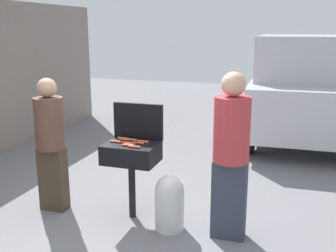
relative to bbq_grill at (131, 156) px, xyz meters
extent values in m
plane|color=slate|center=(-0.08, -0.15, -0.75)|extent=(24.00, 24.00, 0.00)
cylinder|color=black|center=(0.00, 0.00, -0.41)|extent=(0.08, 0.08, 0.67)
cube|color=black|center=(0.00, 0.00, 0.03)|extent=(0.60, 0.44, 0.22)
cube|color=black|center=(0.00, 0.22, 0.35)|extent=(0.60, 0.05, 0.42)
cylinder|color=#B74C33|center=(-0.16, 0.14, 0.15)|extent=(0.13, 0.04, 0.03)
cylinder|color=#C6593D|center=(-0.04, 0.11, 0.15)|extent=(0.13, 0.04, 0.03)
cylinder|color=#B74C33|center=(-0.12, 0.08, 0.15)|extent=(0.13, 0.03, 0.03)
cylinder|color=#C6593D|center=(0.01, -0.11, 0.15)|extent=(0.13, 0.04, 0.03)
cylinder|color=#C6593D|center=(-0.18, -0.02, 0.15)|extent=(0.13, 0.03, 0.03)
cylinder|color=#AD4228|center=(0.09, 0.01, 0.15)|extent=(0.13, 0.04, 0.03)
cylinder|color=#AD4228|center=(-0.03, -0.02, 0.15)|extent=(0.13, 0.04, 0.03)
cylinder|color=#AD4228|center=(0.01, -0.07, 0.15)|extent=(0.13, 0.04, 0.03)
cylinder|color=#C6593D|center=(0.10, -0.14, 0.15)|extent=(0.13, 0.03, 0.03)
cylinder|color=#C6593D|center=(0.11, 0.08, 0.15)|extent=(0.13, 0.03, 0.03)
cylinder|color=silver|center=(0.50, -0.14, -0.52)|extent=(0.32, 0.32, 0.46)
sphere|color=silver|center=(0.50, -0.14, -0.29)|extent=(0.31, 0.31, 0.31)
cube|color=#3F3323|center=(-0.99, -0.10, -0.37)|extent=(0.32, 0.18, 0.77)
cylinder|color=brown|center=(-0.99, -0.10, 0.32)|extent=(0.34, 0.34, 0.61)
sphere|color=tan|center=(-0.99, -0.10, 0.74)|extent=(0.22, 0.22, 0.22)
cube|color=#333847|center=(1.14, -0.11, -0.33)|extent=(0.35, 0.19, 0.84)
cylinder|color=#B23338|center=(1.14, -0.11, 0.42)|extent=(0.37, 0.37, 0.66)
sphere|color=tan|center=(1.14, -0.11, 0.87)|extent=(0.24, 0.24, 0.24)
cube|color=#B7B7BC|center=(1.82, 4.53, 0.02)|extent=(2.04, 4.46, 0.90)
cube|color=#B7B7BC|center=(1.82, 4.33, 0.87)|extent=(1.84, 2.65, 0.80)
cylinder|color=black|center=(0.96, 2.96, -0.43)|extent=(0.24, 0.65, 0.64)
cylinder|color=black|center=(0.87, 6.04, -0.43)|extent=(0.24, 0.65, 0.64)
camera|label=1|loc=(1.74, -3.97, 1.40)|focal=42.78mm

